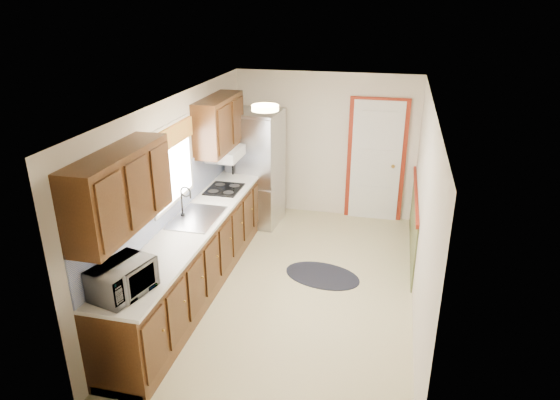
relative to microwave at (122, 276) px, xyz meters
The scene contains 8 objects.
room_shell 2.29m from the microwave, 58.39° to the left, with size 3.20×5.20×2.52m.
kitchen_run 1.69m from the microwave, 91.22° to the left, with size 0.63×4.00×2.20m.
back_wall_trim 4.71m from the microwave, 62.21° to the left, with size 1.12×2.30×2.08m.
ceiling_fixture 2.32m from the microwave, 62.78° to the left, with size 0.30×0.30×0.06m, color #FFD88C.
microwave is the anchor object (origin of this frame).
refrigerator 3.84m from the microwave, 87.31° to the left, with size 0.83×0.80×1.85m.
rug 2.98m from the microwave, 56.52° to the left, with size 1.03×0.66×0.01m, color black.
cooktop 2.77m from the microwave, 89.79° to the left, with size 0.46×0.55×0.02m, color black.
Camera 1 is at (1.11, -5.46, 3.49)m, focal length 32.00 mm.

